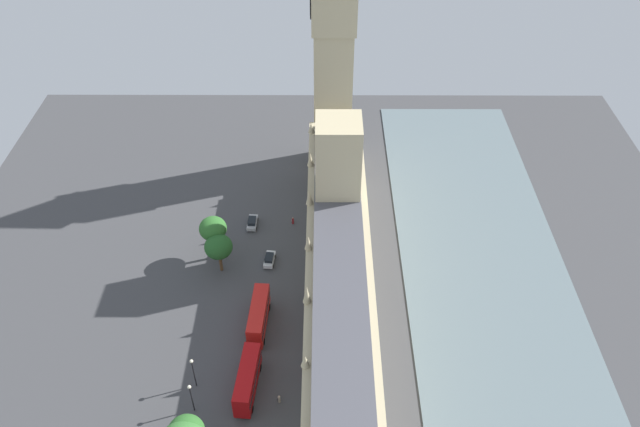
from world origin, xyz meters
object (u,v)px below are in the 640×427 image
(clock_tower, at_px, (334,39))
(street_lamp_slot_10, at_px, (193,368))
(pedestrian_corner, at_px, (279,399))
(double_decker_bus_near_tower, at_px, (259,316))
(pedestrian_far_end, at_px, (293,221))
(parliament_building, at_px, (338,266))
(double_decker_bus_kerbside, at_px, (247,379))
(plane_tree_trailing, at_px, (213,229))
(car_silver_under_trees, at_px, (252,222))
(car_white_midblock, at_px, (269,259))
(street_lamp_slot_11, at_px, (191,393))
(plane_tree_leading, at_px, (218,247))

(clock_tower, relative_size, street_lamp_slot_10, 8.78)
(clock_tower, relative_size, pedestrian_corner, 36.27)
(double_decker_bus_near_tower, bearing_deg, pedestrian_far_end, -96.88)
(parliament_building, distance_m, pedestrian_corner, 23.40)
(double_decker_bus_near_tower, height_order, double_decker_bus_kerbside, same)
(plane_tree_trailing, xyz_separation_m, street_lamp_slot_10, (-0.44, 27.97, -2.62))
(car_silver_under_trees, relative_size, pedestrian_corner, 2.78)
(double_decker_bus_near_tower, distance_m, street_lamp_slot_10, 14.66)
(double_decker_bus_kerbside, bearing_deg, plane_tree_trailing, -68.55)
(double_decker_bus_kerbside, bearing_deg, pedestrian_corner, 161.05)
(double_decker_bus_kerbside, distance_m, street_lamp_slot_10, 8.28)
(car_white_midblock, bearing_deg, street_lamp_slot_11, -100.79)
(parliament_building, distance_m, double_decker_bus_kerbside, 23.42)
(plane_tree_trailing, relative_size, street_lamp_slot_11, 1.51)
(clock_tower, bearing_deg, plane_tree_leading, 58.86)
(car_white_midblock, height_order, plane_tree_trailing, plane_tree_trailing)
(double_decker_bus_near_tower, distance_m, plane_tree_trailing, 19.27)
(street_lamp_slot_10, bearing_deg, parliament_building, -141.44)
(double_decker_bus_near_tower, bearing_deg, plane_tree_trailing, -57.38)
(parliament_building, bearing_deg, pedestrian_corner, 66.04)
(clock_tower, height_order, plane_tree_leading, clock_tower)
(pedestrian_far_end, relative_size, pedestrian_corner, 0.97)
(clock_tower, xyz_separation_m, double_decker_bus_near_tower, (12.57, 46.94, -26.41))
(pedestrian_corner, distance_m, street_lamp_slot_10, 13.65)
(clock_tower, height_order, pedestrian_corner, clock_tower)
(double_decker_bus_near_tower, relative_size, street_lamp_slot_11, 1.73)
(plane_tree_leading, height_order, street_lamp_slot_10, plane_tree_leading)
(clock_tower, relative_size, double_decker_bus_kerbside, 5.26)
(double_decker_bus_kerbside, xyz_separation_m, pedestrian_corner, (-4.76, 2.11, -1.94))
(car_white_midblock, distance_m, street_lamp_slot_11, 32.25)
(double_decker_bus_kerbside, relative_size, street_lamp_slot_11, 1.74)
(pedestrian_far_end, height_order, street_lamp_slot_10, street_lamp_slot_10)
(car_silver_under_trees, height_order, street_lamp_slot_11, street_lamp_slot_11)
(plane_tree_trailing, relative_size, street_lamp_slot_10, 1.45)
(car_white_midblock, bearing_deg, car_silver_under_trees, 117.33)
(car_white_midblock, bearing_deg, double_decker_bus_near_tower, -87.01)
(street_lamp_slot_11, bearing_deg, pedestrian_corner, -173.61)
(double_decker_bus_near_tower, bearing_deg, street_lamp_slot_11, 65.28)
(parliament_building, xyz_separation_m, street_lamp_slot_11, (21.44, 21.56, -4.16))
(car_silver_under_trees, distance_m, plane_tree_trailing, 12.25)
(pedestrian_corner, height_order, plane_tree_leading, plane_tree_leading)
(double_decker_bus_kerbside, relative_size, pedestrian_far_end, 7.08)
(clock_tower, distance_m, street_lamp_slot_10, 66.99)
(double_decker_bus_kerbside, bearing_deg, double_decker_bus_near_tower, -88.32)
(car_silver_under_trees, height_order, car_white_midblock, same)
(parliament_building, xyz_separation_m, plane_tree_leading, (20.94, -7.29, -2.73))
(clock_tower, relative_size, pedestrian_far_end, 37.24)
(parliament_building, relative_size, plane_tree_leading, 9.31)
(double_decker_bus_kerbside, relative_size, street_lamp_slot_10, 1.67)
(car_silver_under_trees, height_order, plane_tree_trailing, plane_tree_trailing)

